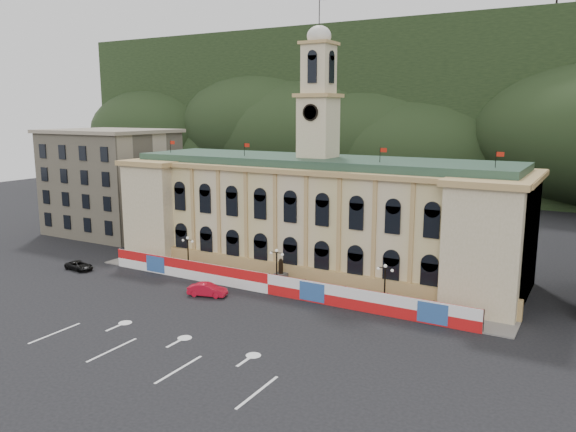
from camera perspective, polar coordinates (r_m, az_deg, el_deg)
The scene contains 13 objects.
ground at distance 57.22m, azimuth -10.12°, elevation -11.93°, with size 260.00×260.00×0.00m, color black.
lane_markings at distance 53.81m, azimuth -13.62°, elevation -13.56°, with size 26.00×10.00×0.02m, color white, non-canonical shape.
hill_ridge at distance 165.84m, azimuth 18.07°, elevation 9.31°, with size 230.00×80.00×64.00m.
city_hall at distance 77.34m, azimuth 2.88°, elevation 0.23°, with size 56.20×17.60×37.10m.
side_building_left at distance 105.85m, azimuth -17.52°, elevation 3.37°, with size 21.00×17.00×18.60m.
hoarding_fence at distance 68.24m, azimuth -1.95°, elevation -6.90°, with size 50.00×0.44×2.50m.
pavement at distance 70.81m, azimuth -0.84°, elevation -7.23°, with size 56.00×5.50×0.16m, color slate.
statue at distance 70.68m, azimuth -0.74°, elevation -6.32°, with size 1.40×1.40×3.72m.
lamp_left at distance 77.23m, azimuth -10.12°, elevation -3.57°, with size 1.96×0.44×5.15m.
lamp_center at distance 69.33m, azimuth -1.16°, elevation -5.04°, with size 1.96×0.44×5.15m.
lamp_right at distance 63.56m, azimuth 9.81°, elevation -6.65°, with size 1.96×0.44×5.15m.
red_sedan at distance 68.21m, azimuth -8.19°, elevation -7.43°, with size 4.96×2.85×1.55m, color red.
black_suv at distance 83.51m, azimuth -20.45°, elevation -4.75°, with size 4.56×2.36×1.23m, color black.
Camera 1 is at (34.36, -40.24, 21.77)m, focal length 35.00 mm.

